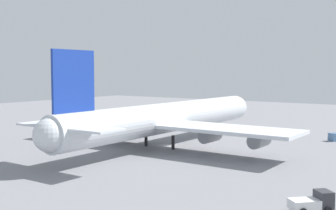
% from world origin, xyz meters
% --- Properties ---
extents(ground_plane, '(291.43, 291.43, 0.00)m').
position_xyz_m(ground_plane, '(0.00, 0.00, 0.00)').
color(ground_plane, gray).
extents(cargo_airplane, '(72.86, 62.34, 20.46)m').
position_xyz_m(cargo_airplane, '(-0.31, -0.00, 6.27)').
color(cargo_airplane, silver).
rests_on(cargo_airplane, ground_plane).
extents(catering_truck, '(3.27, 4.90, 2.26)m').
position_xyz_m(catering_truck, '(26.52, 17.43, 1.19)').
color(catering_truck, silver).
rests_on(catering_truck, ground_plane).
extents(baggage_tug, '(5.19, 5.09, 2.55)m').
position_xyz_m(baggage_tug, '(-28.25, -41.21, 1.22)').
color(baggage_tug, '#333338').
rests_on(baggage_tug, ground_plane).
extents(cargo_container_fore, '(3.43, 3.19, 1.93)m').
position_xyz_m(cargo_container_fore, '(28.54, -29.15, 0.96)').
color(cargo_container_fore, '#4C729E').
rests_on(cargo_container_fore, ground_plane).
extents(safety_cone_nose, '(0.44, 0.44, 0.63)m').
position_xyz_m(safety_cone_nose, '(32.79, 3.91, 0.31)').
color(safety_cone_nose, orange).
rests_on(safety_cone_nose, ground_plane).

